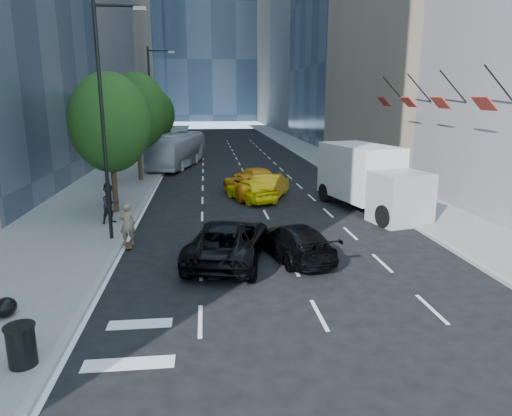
{
  "coord_description": "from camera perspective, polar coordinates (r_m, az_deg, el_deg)",
  "views": [
    {
      "loc": [
        -2.22,
        -16.09,
        6.26
      ],
      "look_at": [
        -0.11,
        3.02,
        1.6
      ],
      "focal_mm": 32.0,
      "sensor_mm": 36.0,
      "label": 1
    }
  ],
  "objects": [
    {
      "name": "pedestrian_b",
      "position": [
        28.27,
        -17.98,
        2.09
      ],
      "size": [
        0.93,
        0.9,
        1.56
      ],
      "primitive_type": "imported",
      "rotation": [
        0.0,
        0.0,
        2.4
      ],
      "color": "black",
      "rests_on": "sidewalk_left"
    },
    {
      "name": "taxi_c",
      "position": [
        29.73,
        -0.95,
        2.92
      ],
      "size": [
        3.42,
        5.71,
        1.49
      ],
      "primitive_type": "imported",
      "rotation": [
        0.0,
        0.0,
        3.33
      ],
      "color": "#F89C0D",
      "rests_on": "ground"
    },
    {
      "name": "facade_flags",
      "position": [
        29.09,
        20.46,
        12.64
      ],
      "size": [
        1.85,
        13.3,
        2.05
      ],
      "color": "black",
      "rests_on": "ground"
    },
    {
      "name": "taxi_b",
      "position": [
        29.14,
        1.65,
        2.8
      ],
      "size": [
        3.32,
        5.09,
        1.59
      ],
      "primitive_type": "imported",
      "rotation": [
        0.0,
        0.0,
        2.77
      ],
      "color": "#CE950A",
      "rests_on": "ground"
    },
    {
      "name": "pedestrian_a",
      "position": [
        23.75,
        -17.77,
        0.35
      ],
      "size": [
        1.14,
        1.09,
        1.85
      ],
      "primitive_type": "imported",
      "rotation": [
        0.0,
        0.0,
        0.62
      ],
      "color": "black",
      "rests_on": "sidewalk_left"
    },
    {
      "name": "trash_can",
      "position": [
        12.35,
        -27.26,
        -15.1
      ],
      "size": [
        0.64,
        0.64,
        0.96
      ],
      "primitive_type": "cylinder",
      "color": "black",
      "rests_on": "sidewalk_left"
    },
    {
      "name": "black_sedan_lincoln",
      "position": [
        17.95,
        -3.49,
        -4.07
      ],
      "size": [
        3.91,
        6.29,
        1.62
      ],
      "primitive_type": "imported",
      "rotation": [
        0.0,
        0.0,
        2.92
      ],
      "color": "black",
      "rests_on": "ground"
    },
    {
      "name": "taxi_a",
      "position": [
        28.27,
        -0.66,
        2.34
      ],
      "size": [
        3.19,
        4.61,
        1.46
      ],
      "primitive_type": "imported",
      "rotation": [
        0.0,
        0.0,
        3.52
      ],
      "color": "#FFE80D",
      "rests_on": "ground"
    },
    {
      "name": "tree_far",
      "position": [
        48.37,
        -12.46,
        11.37
      ],
      "size": [
        3.9,
        3.9,
        6.92
      ],
      "color": "black",
      "rests_on": "sidewalk_left"
    },
    {
      "name": "taxi_d",
      "position": [
        32.25,
        -0.12,
        3.77
      ],
      "size": [
        3.33,
        5.49,
        1.49
      ],
      "primitive_type": "imported",
      "rotation": [
        0.0,
        0.0,
        3.4
      ],
      "color": "#FAA10D",
      "rests_on": "ground"
    },
    {
      "name": "ground",
      "position": [
        17.4,
        1.46,
        -7.46
      ],
      "size": [
        160.0,
        160.0,
        0.0
      ],
      "primitive_type": "plane",
      "color": "black",
      "rests_on": "ground"
    },
    {
      "name": "tower_right_far",
      "position": [
        118.13,
        6.08,
        22.67
      ],
      "size": [
        20.0,
        24.0,
        50.0
      ],
      "primitive_type": "cube",
      "color": "gray",
      "rests_on": "ground"
    },
    {
      "name": "skateboarder",
      "position": [
        20.11,
        -15.76,
        -2.32
      ],
      "size": [
        0.73,
        0.55,
        1.83
      ],
      "primitive_type": "imported",
      "rotation": [
        0.0,
        0.0,
        3.32
      ],
      "color": "#76644A",
      "rests_on": "ground"
    },
    {
      "name": "box_truck",
      "position": [
        26.42,
        13.97,
        3.6
      ],
      "size": [
        4.42,
        8.01,
        3.63
      ],
      "rotation": [
        0.0,
        0.0,
        0.24
      ],
      "color": "silver",
      "rests_on": "ground"
    },
    {
      "name": "lamp_near",
      "position": [
        20.51,
        -18.24,
        11.71
      ],
      "size": [
        2.13,
        0.22,
        10.0
      ],
      "color": "black",
      "rests_on": "sidewalk_left"
    },
    {
      "name": "lamp_far",
      "position": [
        38.31,
        -12.76,
        12.62
      ],
      "size": [
        2.13,
        0.22,
        10.0
      ],
      "color": "black",
      "rests_on": "sidewalk_left"
    },
    {
      "name": "sidewalk_left",
      "position": [
        46.99,
        -14.61,
        5.62
      ],
      "size": [
        6.0,
        120.0,
        0.15
      ],
      "primitive_type": "cube",
      "color": "slate",
      "rests_on": "ground"
    },
    {
      "name": "city_bus",
      "position": [
        43.2,
        -9.77,
        7.14
      ],
      "size": [
        5.03,
        11.32,
        3.07
      ],
      "primitive_type": "imported",
      "rotation": [
        0.0,
        0.0,
        -0.23
      ],
      "color": "silver",
      "rests_on": "ground"
    },
    {
      "name": "black_sedan_mercedes",
      "position": [
        18.3,
        4.78,
        -4.16
      ],
      "size": [
        3.03,
        5.05,
        1.37
      ],
      "primitive_type": "imported",
      "rotation": [
        0.0,
        0.0,
        3.39
      ],
      "color": "black",
      "rests_on": "ground"
    },
    {
      "name": "sidewalk_right",
      "position": [
        48.08,
        8.52,
        6.08
      ],
      "size": [
        4.0,
        120.0,
        0.15
      ],
      "primitive_type": "cube",
      "color": "slate",
      "rests_on": "ground"
    },
    {
      "name": "tree_near",
      "position": [
        25.61,
        -17.79,
        10.1
      ],
      "size": [
        4.2,
        4.2,
        7.46
      ],
      "color": "black",
      "rests_on": "sidewalk_left"
    },
    {
      "name": "traffic_signal",
      "position": [
        56.28,
        -10.77,
        11.32
      ],
      "size": [
        2.48,
        0.53,
        5.2
      ],
      "color": "black",
      "rests_on": "sidewalk_left"
    },
    {
      "name": "tree_mid",
      "position": [
        35.45,
        -14.69,
        11.66
      ],
      "size": [
        4.5,
        4.5,
        7.99
      ],
      "color": "black",
      "rests_on": "sidewalk_left"
    }
  ]
}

